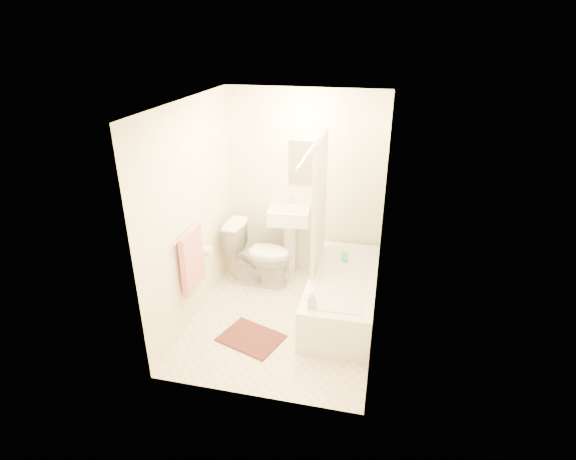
% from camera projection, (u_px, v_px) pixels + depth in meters
% --- Properties ---
extents(floor, '(2.40, 2.40, 0.00)m').
position_uv_depth(floor, '(283.00, 318.00, 5.12)').
color(floor, beige).
rests_on(floor, ground).
extents(ceiling, '(2.40, 2.40, 0.00)m').
position_uv_depth(ceiling, '(282.00, 103.00, 4.12)').
color(ceiling, white).
rests_on(ceiling, ground).
extents(wall_back, '(2.00, 0.02, 2.40)m').
position_uv_depth(wall_back, '(305.00, 185.00, 5.68)').
color(wall_back, beige).
rests_on(wall_back, ground).
extents(wall_left, '(0.02, 2.40, 2.40)m').
position_uv_depth(wall_left, '(192.00, 214.00, 4.82)').
color(wall_left, beige).
rests_on(wall_left, ground).
extents(wall_right, '(0.02, 2.40, 2.40)m').
position_uv_depth(wall_right, '(381.00, 231.00, 4.42)').
color(wall_right, beige).
rests_on(wall_right, ground).
extents(mirror, '(0.40, 0.03, 0.55)m').
position_uv_depth(mirror, '(305.00, 163.00, 5.54)').
color(mirror, white).
rests_on(mirror, wall_back).
extents(curtain_rod, '(0.03, 1.70, 0.03)m').
position_uv_depth(curtain_rod, '(315.00, 145.00, 4.32)').
color(curtain_rod, silver).
rests_on(curtain_rod, wall_back).
extents(shower_curtain, '(0.04, 0.80, 1.55)m').
position_uv_depth(shower_curtain, '(319.00, 205.00, 5.00)').
color(shower_curtain, silver).
rests_on(shower_curtain, curtain_rod).
extents(towel_bar, '(0.02, 0.60, 0.02)m').
position_uv_depth(towel_bar, '(187.00, 232.00, 4.64)').
color(towel_bar, silver).
rests_on(towel_bar, wall_left).
extents(towel, '(0.06, 0.45, 0.66)m').
position_uv_depth(towel, '(192.00, 260.00, 4.76)').
color(towel, '#CC7266').
rests_on(towel, towel_bar).
extents(toilet_paper, '(0.11, 0.12, 0.12)m').
position_uv_depth(toilet_paper, '(206.00, 251.00, 5.12)').
color(toilet_paper, white).
rests_on(toilet_paper, wall_left).
extents(toilet, '(0.85, 0.51, 0.81)m').
position_uv_depth(toilet, '(259.00, 254.00, 5.69)').
color(toilet, silver).
rests_on(toilet, floor).
extents(sink, '(0.56, 0.46, 1.02)m').
position_uv_depth(sink, '(289.00, 238.00, 5.88)').
color(sink, white).
rests_on(sink, floor).
extents(bathtub, '(0.74, 1.69, 0.48)m').
position_uv_depth(bathtub, '(342.00, 294.00, 5.16)').
color(bathtub, white).
rests_on(bathtub, floor).
extents(bath_mat, '(0.74, 0.64, 0.02)m').
position_uv_depth(bath_mat, '(251.00, 338.00, 4.78)').
color(bath_mat, '#4C2D1F').
rests_on(bath_mat, floor).
extents(soap_bottle, '(0.10, 0.11, 0.19)m').
position_uv_depth(soap_bottle, '(312.00, 299.00, 4.45)').
color(soap_bottle, white).
rests_on(soap_bottle, bathtub).
extents(scrub_brush, '(0.10, 0.23, 0.04)m').
position_uv_depth(scrub_brush, '(345.00, 257.00, 5.42)').
color(scrub_brush, '#38C058').
rests_on(scrub_brush, bathtub).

